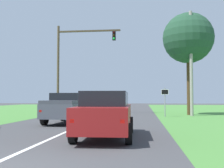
{
  "coord_description": "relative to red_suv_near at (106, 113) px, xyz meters",
  "views": [
    {
      "loc": [
        3.51,
        -5.42,
        1.56
      ],
      "look_at": [
        0.99,
        17.13,
        2.69
      ],
      "focal_mm": 44.47,
      "sensor_mm": 36.0,
      "label": 1
    }
  ],
  "objects": [
    {
      "name": "ground_plane",
      "position": [
        -2.04,
        6.74,
        -0.96
      ],
      "size": [
        120.0,
        120.0,
        0.0
      ],
      "primitive_type": "plane",
      "color": "#424244"
    },
    {
      "name": "traffic_light",
      "position": [
        -5.6,
        16.25,
        4.75
      ],
      "size": [
        6.47,
        0.4,
        8.89
      ],
      "color": "brown",
      "rests_on": "ground_plane"
    },
    {
      "name": "utility_pole_right",
      "position": [
        5.64,
        13.56,
        3.61
      ],
      "size": [
        0.28,
        0.28,
        9.15
      ],
      "primitive_type": "cylinder",
      "color": "#9E998E",
      "rests_on": "ground_plane"
    },
    {
      "name": "red_suv_near",
      "position": [
        0.0,
        0.0,
        0.0
      ],
      "size": [
        2.23,
        5.04,
        1.81
      ],
      "color": "maroon",
      "rests_on": "ground_plane"
    },
    {
      "name": "lane_centre_stripe",
      "position": [
        -2.04,
        -4.26,
        -0.96
      ],
      "size": [
        0.16,
        42.49,
        0.01
      ],
      "primitive_type": "cube",
      "color": "white",
      "rests_on": "ground_plane"
    },
    {
      "name": "pickup_truck_lead",
      "position": [
        -3.06,
        5.81,
        -0.01
      ],
      "size": [
        2.44,
        5.17,
        1.85
      ],
      "color": "#4C515B",
      "rests_on": "ground_plane"
    },
    {
      "name": "keep_moving_sign",
      "position": [
        3.26,
        12.21,
        0.57
      ],
      "size": [
        0.6,
        0.09,
        2.39
      ],
      "color": "gray",
      "rests_on": "ground_plane"
    },
    {
      "name": "oak_tree_right",
      "position": [
        5.64,
        15.01,
        6.08
      ],
      "size": [
        4.65,
        4.65,
        9.4
      ],
      "color": "#4C351E",
      "rests_on": "ground_plane"
    }
  ]
}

